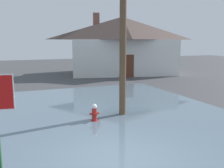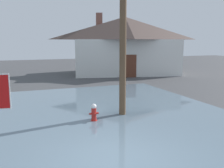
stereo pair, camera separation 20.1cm
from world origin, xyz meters
TOP-DOWN VIEW (x-y plane):
  - ground_plane at (0.00, 0.00)m, footprint 80.00×80.00m
  - flood_puddle at (1.24, 3.83)m, footprint 10.65×13.87m
  - fire_hydrant at (0.44, 3.41)m, footprint 0.38×0.32m
  - utility_pole at (1.85, 3.83)m, footprint 1.60×0.28m
  - house at (7.88, 17.35)m, footprint 11.58×8.52m

SIDE VIEW (x-z plane):
  - ground_plane at x=0.00m, z-range -0.10..0.00m
  - flood_puddle at x=1.24m, z-range 0.00..0.08m
  - fire_hydrant at x=0.44m, z-range -0.01..0.75m
  - house at x=7.88m, z-range -0.11..5.81m
  - utility_pole at x=1.85m, z-range 0.18..9.23m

